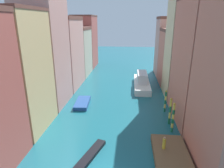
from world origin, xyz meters
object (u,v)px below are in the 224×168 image
waterfront_dock (171,154)px  gondola_black (82,165)px  motorboat_0 (82,103)px  mooring_pole_0 (173,117)px  mooring_pole_2 (165,101)px  vaporetto_white (142,82)px  person_on_dock (164,143)px  mooring_pole_1 (170,111)px

waterfront_dock → gondola_black: (-9.64, -2.66, -0.14)m
gondola_black → motorboat_0: motorboat_0 is taller
mooring_pole_0 → mooring_pole_2: size_ratio=1.14×
mooring_pole_2 → motorboat_0: mooring_pole_2 is taller
waterfront_dock → vaporetto_white: (-2.12, 24.26, 0.85)m
motorboat_0 → vaporetto_white: bearing=44.5°
person_on_dock → mooring_pole_0: size_ratio=0.35×
mooring_pole_2 → vaporetto_white: 13.09m
gondola_black → mooring_pole_1: bearing=43.3°
person_on_dock → waterfront_dock: bearing=-28.0°
waterfront_dock → vaporetto_white: 24.36m
vaporetto_white → person_on_dock: bearing=-86.7°
person_on_dock → gondola_black: (-8.89, -3.06, -1.21)m
waterfront_dock → gondola_black: 10.00m
vaporetto_white → gondola_black: bearing=-105.6°
person_on_dock → mooring_pole_0: bearing=69.0°
waterfront_dock → mooring_pole_0: 5.72m
mooring_pole_0 → vaporetto_white: bearing=99.7°
mooring_pole_2 → motorboat_0: size_ratio=0.68×
vaporetto_white → mooring_pole_1: bearing=-78.9°
vaporetto_white → gondola_black: (-7.52, -26.92, -0.99)m
waterfront_dock → mooring_pole_0: bearing=77.9°
motorboat_0 → gondola_black: bearing=-76.5°
mooring_pole_1 → motorboat_0: (-14.60, 5.63, -1.79)m
waterfront_dock → person_on_dock: person_on_dock is taller
waterfront_dock → mooring_pole_0: mooring_pole_0 is taller
person_on_dock → mooring_pole_1: mooring_pole_1 is taller
mooring_pole_0 → vaporetto_white: 19.27m
waterfront_dock → mooring_pole_2: size_ratio=1.71×
person_on_dock → mooring_pole_0: mooring_pole_0 is taller
person_on_dock → motorboat_0: bearing=134.9°
mooring_pole_0 → mooring_pole_1: 2.23m
waterfront_dock → vaporetto_white: bearing=95.0°
mooring_pole_1 → mooring_pole_2: mooring_pole_1 is taller
mooring_pole_2 → mooring_pole_1: bearing=-89.7°
person_on_dock → mooring_pole_1: size_ratio=0.37×
mooring_pole_2 → motorboat_0: (-14.58, 1.54, -1.64)m
vaporetto_white → gondola_black: vaporetto_white is taller
waterfront_dock → motorboat_0: waterfront_dock is taller
gondola_black → vaporetto_white: bearing=74.4°
mooring_pole_0 → mooring_pole_2: mooring_pole_0 is taller
waterfront_dock → mooring_pole_0: (1.13, 5.29, 1.87)m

